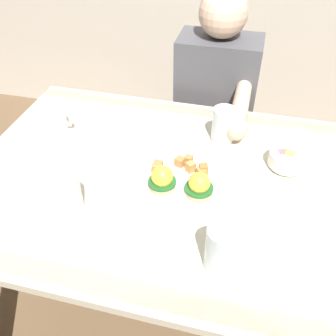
{
  "coord_description": "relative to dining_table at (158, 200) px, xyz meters",
  "views": [
    {
      "loc": [
        0.24,
        -0.83,
        1.52
      ],
      "look_at": [
        0.03,
        0.0,
        0.78
      ],
      "focal_mm": 39.68,
      "sensor_mm": 36.0,
      "label": 1
    }
  ],
  "objects": [
    {
      "name": "ground_plane",
      "position": [
        0.0,
        0.0,
        -0.63
      ],
      "size": [
        6.0,
        6.0,
        0.0
      ],
      "primitive_type": "plane",
      "color": "brown"
    },
    {
      "name": "eggs_benedict_plate",
      "position": [
        0.08,
        -0.05,
        0.13
      ],
      "size": [
        0.27,
        0.27,
        0.09
      ],
      "color": "white",
      "rests_on": "dining_table"
    },
    {
      "name": "coffee_mug",
      "position": [
        -0.42,
        0.16,
        0.16
      ],
      "size": [
        0.11,
        0.08,
        0.09
      ],
      "color": "white",
      "rests_on": "dining_table"
    },
    {
      "name": "water_glass_near",
      "position": [
        -0.2,
        -0.2,
        0.16
      ],
      "size": [
        0.07,
        0.07,
        0.12
      ],
      "color": "silver",
      "rests_on": "dining_table"
    },
    {
      "name": "water_glass_extra",
      "position": [
        0.23,
        -0.28,
        0.17
      ],
      "size": [
        0.07,
        0.07,
        0.13
      ],
      "color": "silver",
      "rests_on": "dining_table"
    },
    {
      "name": "dining_table",
      "position": [
        0.0,
        0.0,
        0.0
      ],
      "size": [
        1.2,
        0.9,
        0.74
      ],
      "color": "beige",
      "rests_on": "ground_plane"
    },
    {
      "name": "diner_person",
      "position": [
        0.1,
        0.6,
        0.02
      ],
      "size": [
        0.34,
        0.54,
        1.14
      ],
      "color": "#33333D",
      "rests_on": "ground_plane"
    },
    {
      "name": "fork",
      "position": [
        -0.25,
        0.25,
        0.11
      ],
      "size": [
        0.16,
        0.03,
        0.0
      ],
      "color": "silver",
      "rests_on": "dining_table"
    },
    {
      "name": "fruit_bowl",
      "position": [
        0.39,
        0.14,
        0.14
      ],
      "size": [
        0.12,
        0.12,
        0.06
      ],
      "color": "white",
      "rests_on": "dining_table"
    },
    {
      "name": "water_glass_far",
      "position": [
        0.17,
        0.24,
        0.16
      ],
      "size": [
        0.08,
        0.08,
        0.12
      ],
      "color": "silver",
      "rests_on": "dining_table"
    }
  ]
}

